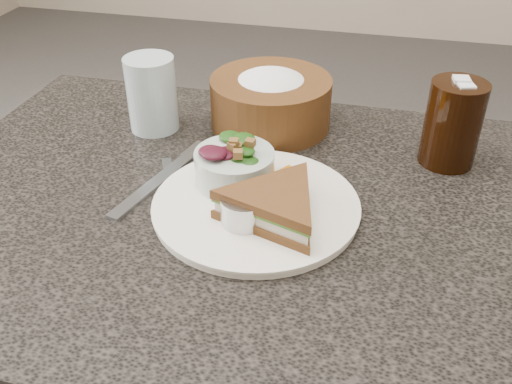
{
  "coord_description": "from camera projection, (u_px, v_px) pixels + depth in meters",
  "views": [
    {
      "loc": [
        0.16,
        -0.64,
        1.22
      ],
      "look_at": [
        0.01,
        -0.02,
        0.78
      ],
      "focal_mm": 40.0,
      "sensor_mm": 36.0,
      "label": 1
    }
  ],
  "objects": [
    {
      "name": "salad_bowl",
      "position": [
        234.0,
        162.0,
        0.81
      ],
      "size": [
        0.12,
        0.12,
        0.07
      ],
      "primitive_type": null,
      "rotation": [
        0.0,
        0.0,
        -0.09
      ],
      "color": "#A9B9B0",
      "rests_on": "dinner_plate"
    },
    {
      "name": "knife",
      "position": [
        173.0,
        199.0,
        0.81
      ],
      "size": [
        0.11,
        0.21,
        0.0
      ],
      "primitive_type": "cube",
      "rotation": [
        0.0,
        0.0,
        0.45
      ],
      "color": "gray",
      "rests_on": "dining_table"
    },
    {
      "name": "sandwich",
      "position": [
        275.0,
        206.0,
        0.74
      ],
      "size": [
        0.21,
        0.21,
        0.05
      ],
      "primitive_type": null,
      "rotation": [
        0.0,
        0.0,
        -0.31
      ],
      "color": "#4A2A17",
      "rests_on": "dinner_plate"
    },
    {
      "name": "orange_wedge",
      "position": [
        289.0,
        172.0,
        0.83
      ],
      "size": [
        0.08,
        0.08,
        0.02
      ],
      "primitive_type": "cone",
      "rotation": [
        0.0,
        0.0,
        0.83
      ],
      "color": "orange",
      "rests_on": "dinner_plate"
    },
    {
      "name": "water_glass",
      "position": [
        152.0,
        94.0,
        0.95
      ],
      "size": [
        0.11,
        0.11,
        0.13
      ],
      "primitive_type": "cylinder",
      "rotation": [
        0.0,
        0.0,
        -0.39
      ],
      "color": "#A9BDC6",
      "rests_on": "dining_table"
    },
    {
      "name": "fork",
      "position": [
        157.0,
        182.0,
        0.84
      ],
      "size": [
        0.07,
        0.21,
        0.01
      ],
      "primitive_type": "cube",
      "rotation": [
        0.0,
        0.0,
        -0.25
      ],
      "color": "#9EA2AA",
      "rests_on": "dining_table"
    },
    {
      "name": "dining_table",
      "position": [
        255.0,
        374.0,
        1.01
      ],
      "size": [
        1.0,
        0.7,
        0.75
      ],
      "primitive_type": "cube",
      "color": "black",
      "rests_on": "floor"
    },
    {
      "name": "bread_basket",
      "position": [
        271.0,
        94.0,
        0.96
      ],
      "size": [
        0.21,
        0.21,
        0.12
      ],
      "primitive_type": null,
      "rotation": [
        0.0,
        0.0,
        0.01
      ],
      "color": "#573518",
      "rests_on": "dining_table"
    },
    {
      "name": "dinner_plate",
      "position": [
        256.0,
        206.0,
        0.79
      ],
      "size": [
        0.28,
        0.28,
        0.01
      ],
      "primitive_type": "cylinder",
      "color": "white",
      "rests_on": "dining_table"
    },
    {
      "name": "cola_glass",
      "position": [
        453.0,
        120.0,
        0.86
      ],
      "size": [
        0.11,
        0.11,
        0.14
      ],
      "primitive_type": null,
      "rotation": [
        0.0,
        0.0,
        0.32
      ],
      "color": "black",
      "rests_on": "dining_table"
    },
    {
      "name": "dressing_ramekin",
      "position": [
        244.0,
        210.0,
        0.74
      ],
      "size": [
        0.07,
        0.07,
        0.04
      ],
      "primitive_type": "cylinder",
      "rotation": [
        0.0,
        0.0,
        -0.08
      ],
      "color": "#B0B1B2",
      "rests_on": "dinner_plate"
    }
  ]
}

